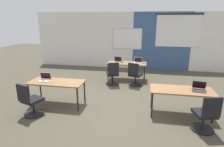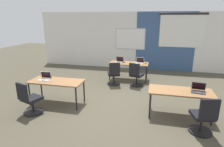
{
  "view_description": "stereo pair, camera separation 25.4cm",
  "coord_description": "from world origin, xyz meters",
  "px_view_note": "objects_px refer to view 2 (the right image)",
  "views": [
    {
      "loc": [
        0.83,
        -5.48,
        2.51
      ],
      "look_at": [
        -0.28,
        0.34,
        0.77
      ],
      "focal_mm": 30.53,
      "sensor_mm": 36.0,
      "label": 1
    },
    {
      "loc": [
        1.08,
        -5.43,
        2.51
      ],
      "look_at": [
        -0.28,
        0.34,
        0.77
      ],
      "focal_mm": 30.53,
      "sensor_mm": 36.0,
      "label": 2
    }
  ],
  "objects_px": {
    "desk_near_right": "(180,93)",
    "chair_far_right": "(136,76)",
    "desk_near_left": "(57,83)",
    "chair_near_right_end": "(203,119)",
    "mouse_far_right": "(146,63)",
    "desk_far_center": "(129,64)",
    "laptop_near_left_end": "(45,78)",
    "laptop_far_left": "(119,61)",
    "mouse_near_left_end": "(51,80)",
    "chair_far_left": "(114,75)",
    "mouse_far_left": "(124,62)",
    "laptop_far_right": "(140,62)",
    "chair_near_left_end": "(30,101)",
    "laptop_near_right_end": "(198,90)"
  },
  "relations": [
    {
      "from": "laptop_far_right",
      "to": "laptop_near_left_end",
      "type": "height_order",
      "value": "laptop_far_right"
    },
    {
      "from": "laptop_far_right",
      "to": "mouse_near_left_end",
      "type": "bearing_deg",
      "value": -122.11
    },
    {
      "from": "desk_far_center",
      "to": "chair_near_right_end",
      "type": "bearing_deg",
      "value": -58.17
    },
    {
      "from": "desk_near_right",
      "to": "mouse_far_left",
      "type": "bearing_deg",
      "value": 124.63
    },
    {
      "from": "desk_far_center",
      "to": "mouse_far_right",
      "type": "bearing_deg",
      "value": 0.25
    },
    {
      "from": "mouse_far_right",
      "to": "mouse_near_left_end",
      "type": "xyz_separation_m",
      "value": [
        -2.61,
        -2.84,
        0.0
      ]
    },
    {
      "from": "laptop_near_left_end",
      "to": "mouse_near_left_end",
      "type": "height_order",
      "value": "laptop_near_left_end"
    },
    {
      "from": "chair_near_right_end",
      "to": "chair_near_left_end",
      "type": "height_order",
      "value": "same"
    },
    {
      "from": "laptop_far_left",
      "to": "chair_near_right_end",
      "type": "relative_size",
      "value": 0.41
    },
    {
      "from": "laptop_far_left",
      "to": "chair_far_left",
      "type": "bearing_deg",
      "value": -83.02
    },
    {
      "from": "laptop_far_right",
      "to": "mouse_near_left_end",
      "type": "distance_m",
      "value": 3.72
    },
    {
      "from": "laptop_far_right",
      "to": "laptop_far_left",
      "type": "bearing_deg",
      "value": -171.28
    },
    {
      "from": "mouse_far_left",
      "to": "laptop_near_right_end",
      "type": "xyz_separation_m",
      "value": [
        2.36,
        -2.79,
        0.03
      ]
    },
    {
      "from": "desk_near_right",
      "to": "chair_far_left",
      "type": "height_order",
      "value": "chair_far_left"
    },
    {
      "from": "chair_far_right",
      "to": "chair_near_right_end",
      "type": "relative_size",
      "value": 1.0
    },
    {
      "from": "chair_far_left",
      "to": "laptop_near_left_end",
      "type": "bearing_deg",
      "value": 29.86
    },
    {
      "from": "mouse_far_right",
      "to": "mouse_far_left",
      "type": "height_order",
      "value": "same"
    },
    {
      "from": "chair_near_right_end",
      "to": "laptop_far_right",
      "type": "bearing_deg",
      "value": -77.26
    },
    {
      "from": "chair_far_left",
      "to": "chair_near_left_end",
      "type": "height_order",
      "value": "same"
    },
    {
      "from": "desk_far_center",
      "to": "mouse_far_left",
      "type": "relative_size",
      "value": 15.73
    },
    {
      "from": "laptop_far_right",
      "to": "chair_near_right_end",
      "type": "xyz_separation_m",
      "value": [
        1.75,
        -3.58,
        -0.39
      ]
    },
    {
      "from": "chair_near_right_end",
      "to": "laptop_near_left_end",
      "type": "distance_m",
      "value": 4.41
    },
    {
      "from": "mouse_far_left",
      "to": "chair_far_left",
      "type": "bearing_deg",
      "value": -108.14
    },
    {
      "from": "mouse_near_left_end",
      "to": "chair_near_right_end",
      "type": "bearing_deg",
      "value": -9.52
    },
    {
      "from": "chair_near_left_end",
      "to": "laptop_far_right",
      "type": "bearing_deg",
      "value": -106.25
    },
    {
      "from": "chair_near_right_end",
      "to": "laptop_near_left_end",
      "type": "height_order",
      "value": "laptop_near_left_end"
    },
    {
      "from": "laptop_near_left_end",
      "to": "mouse_far_right",
      "type": "bearing_deg",
      "value": 39.59
    },
    {
      "from": "desk_near_right",
      "to": "laptop_far_right",
      "type": "relative_size",
      "value": 4.42
    },
    {
      "from": "laptop_near_left_end",
      "to": "chair_near_left_end",
      "type": "height_order",
      "value": "laptop_near_left_end"
    },
    {
      "from": "mouse_far_right",
      "to": "desk_far_center",
      "type": "bearing_deg",
      "value": -179.75
    },
    {
      "from": "chair_far_right",
      "to": "mouse_far_right",
      "type": "bearing_deg",
      "value": -94.9
    },
    {
      "from": "desk_near_left",
      "to": "desk_near_right",
      "type": "xyz_separation_m",
      "value": [
        3.5,
        0.0,
        0.0
      ]
    },
    {
      "from": "mouse_far_left",
      "to": "mouse_near_left_end",
      "type": "relative_size",
      "value": 0.91
    },
    {
      "from": "desk_near_left",
      "to": "laptop_near_right_end",
      "type": "height_order",
      "value": "laptop_near_right_end"
    },
    {
      "from": "desk_near_left",
      "to": "mouse_far_right",
      "type": "relative_size",
      "value": 14.66
    },
    {
      "from": "chair_far_left",
      "to": "laptop_near_left_end",
      "type": "height_order",
      "value": "laptop_near_left_end"
    },
    {
      "from": "desk_far_center",
      "to": "mouse_far_right",
      "type": "height_order",
      "value": "mouse_far_right"
    },
    {
      "from": "mouse_far_right",
      "to": "desk_near_right",
      "type": "bearing_deg",
      "value": -69.52
    },
    {
      "from": "laptop_near_right_end",
      "to": "chair_far_left",
      "type": "bearing_deg",
      "value": 152.42
    },
    {
      "from": "chair_far_right",
      "to": "chair_near_left_end",
      "type": "distance_m",
      "value": 3.82
    },
    {
      "from": "desk_near_right",
      "to": "chair_far_right",
      "type": "distance_m",
      "value": 2.5
    },
    {
      "from": "laptop_far_right",
      "to": "mouse_near_left_end",
      "type": "height_order",
      "value": "laptop_far_right"
    },
    {
      "from": "chair_near_left_end",
      "to": "laptop_near_right_end",
      "type": "bearing_deg",
      "value": -150.44
    },
    {
      "from": "laptop_far_right",
      "to": "laptop_far_left",
      "type": "xyz_separation_m",
      "value": [
        -0.85,
        -0.03,
        0.0
      ]
    },
    {
      "from": "mouse_far_right",
      "to": "mouse_near_left_end",
      "type": "distance_m",
      "value": 3.86
    },
    {
      "from": "desk_near_right",
      "to": "laptop_near_left_end",
      "type": "bearing_deg",
      "value": 179.68
    },
    {
      "from": "desk_near_right",
      "to": "laptop_far_right",
      "type": "bearing_deg",
      "value": 114.66
    },
    {
      "from": "desk_near_left",
      "to": "chair_near_left_end",
      "type": "relative_size",
      "value": 1.74
    },
    {
      "from": "mouse_far_left",
      "to": "chair_near_right_end",
      "type": "distance_m",
      "value": 4.28
    },
    {
      "from": "mouse_near_left_end",
      "to": "chair_near_left_end",
      "type": "height_order",
      "value": "chair_near_left_end"
    }
  ]
}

